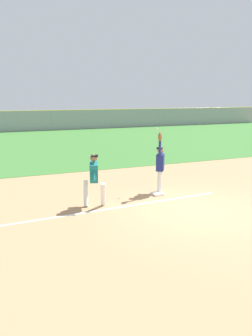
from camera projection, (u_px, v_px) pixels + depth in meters
name	position (u px, v px, depth m)	size (l,w,h in m)	color
ground_plane	(196.00, 210.00, 10.51)	(81.35, 81.35, 0.00)	tan
outfield_grass	(74.00, 143.00, 25.52)	(53.75, 19.93, 0.01)	#3D7533
chalk_foul_line	(51.00, 218.00, 9.83)	(12.00, 0.10, 0.01)	white
first_base	(157.00, 194.00, 12.11)	(0.38, 0.38, 0.08)	white
fielder	(160.00, 163.00, 12.15)	(0.60, 0.80, 2.28)	silver
runner	(94.00, 177.00, 10.67)	(0.76, 0.83, 1.72)	white
baseball	(157.00, 129.00, 12.27)	(0.07, 0.07, 0.07)	white
outfield_fence	(51.00, 120.00, 34.31)	(53.83, 0.08, 2.07)	#93999E
parked_car_white	(60.00, 121.00, 38.76)	(4.48, 2.28, 1.25)	white
parked_car_green	(107.00, 119.00, 40.68)	(4.52, 2.35, 1.25)	#1E6B33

